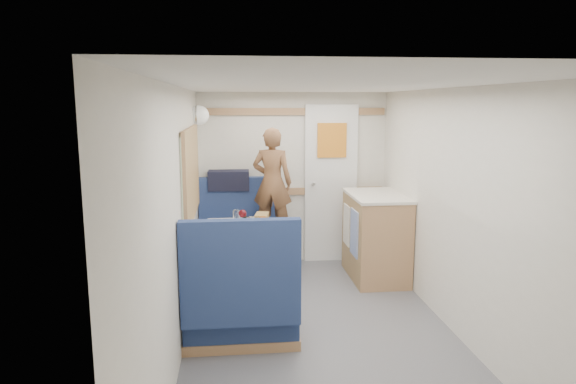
{
  "coord_description": "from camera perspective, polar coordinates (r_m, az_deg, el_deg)",
  "views": [
    {
      "loc": [
        -0.68,
        -3.68,
        1.87
      ],
      "look_at": [
        -0.2,
        0.9,
        1.07
      ],
      "focal_mm": 32.0,
      "sensor_mm": 36.0,
      "label": 1
    }
  ],
  "objects": [
    {
      "name": "person",
      "position": [
        5.5,
        -1.77,
        1.08
      ],
      "size": [
        0.49,
        0.39,
        1.17
      ],
      "primitive_type": "imported",
      "rotation": [
        0.0,
        0.0,
        2.85
      ],
      "color": "brown",
      "rests_on": "bench_far"
    },
    {
      "name": "wall_back",
      "position": [
        6.03,
        0.53,
        1.51
      ],
      "size": [
        2.2,
        0.02,
        2.0
      ],
      "primitive_type": "cube",
      "color": "silver",
      "rests_on": "floor"
    },
    {
      "name": "beer_glass",
      "position": [
        4.85,
        -2.83,
        -3.33
      ],
      "size": [
        0.06,
        0.06,
        0.1
      ],
      "primitive_type": "cylinder",
      "color": "#934C15",
      "rests_on": "dinette_table"
    },
    {
      "name": "wall_left",
      "position": [
        3.81,
        -12.17,
        -3.66
      ],
      "size": [
        0.02,
        4.5,
        2.0
      ],
      "primitive_type": "cube",
      "color": "silver",
      "rests_on": "floor"
    },
    {
      "name": "wine_glass",
      "position": [
        4.85,
        -5.08,
        -2.48
      ],
      "size": [
        0.08,
        0.08,
        0.17
      ],
      "color": "white",
      "rests_on": "dinette_table"
    },
    {
      "name": "rear_door",
      "position": [
        6.07,
        4.78,
        1.27
      ],
      "size": [
        0.62,
        0.12,
        1.86
      ],
      "color": "white",
      "rests_on": "wall_back"
    },
    {
      "name": "tumbler_mid",
      "position": [
        5.11,
        -5.77,
        -2.64
      ],
      "size": [
        0.07,
        0.07,
        0.11
      ],
      "primitive_type": "cylinder",
      "color": "white",
      "rests_on": "dinette_table"
    },
    {
      "name": "tumbler_right",
      "position": [
        4.81,
        -4.1,
        -3.41
      ],
      "size": [
        0.07,
        0.07,
        0.11
      ],
      "primitive_type": "cylinder",
      "color": "white",
      "rests_on": "dinette_table"
    },
    {
      "name": "duffel_bag",
      "position": [
        5.87,
        -6.6,
        1.31
      ],
      "size": [
        0.47,
        0.23,
        0.22
      ],
      "primitive_type": "cube",
      "rotation": [
        0.0,
        0.0,
        -0.03
      ],
      "color": "black",
      "rests_on": "ledge"
    },
    {
      "name": "tray",
      "position": [
        4.49,
        -3.45,
        -4.94
      ],
      "size": [
        0.31,
        0.39,
        0.02
      ],
      "primitive_type": "cube",
      "rotation": [
        0.0,
        0.0,
        0.07
      ],
      "color": "white",
      "rests_on": "dinette_table"
    },
    {
      "name": "ceiling",
      "position": [
        3.75,
        4.58,
        11.74
      ],
      "size": [
        4.5,
        4.5,
        0.0
      ],
      "primitive_type": "plane",
      "rotation": [
        3.14,
        0.0,
        0.0
      ],
      "color": "silver",
      "rests_on": "wall_back"
    },
    {
      "name": "ledge",
      "position": [
        5.89,
        -5.62,
        0.07
      ],
      "size": [
        0.9,
        0.14,
        0.04
      ],
      "primitive_type": "cube",
      "color": "olive",
      "rests_on": "bench_far"
    },
    {
      "name": "bread_loaf",
      "position": [
        5.01,
        -2.93,
        -2.94
      ],
      "size": [
        0.16,
        0.24,
        0.09
      ],
      "primitive_type": "cube",
      "rotation": [
        0.0,
        0.0,
        -0.18
      ],
      "color": "olive",
      "rests_on": "dinette_table"
    },
    {
      "name": "oak_trim_high",
      "position": [
        5.95,
        0.57,
        8.93
      ],
      "size": [
        2.15,
        0.02,
        0.08
      ],
      "primitive_type": "cube",
      "color": "olive",
      "rests_on": "wall_back"
    },
    {
      "name": "dome_light",
      "position": [
        5.54,
        -9.83,
        8.42
      ],
      "size": [
        0.2,
        0.2,
        0.2
      ],
      "primitive_type": "sphere",
      "color": "white",
      "rests_on": "wall_left"
    },
    {
      "name": "bench_far",
      "position": [
        5.76,
        -5.5,
        -6.05
      ],
      "size": [
        0.9,
        0.59,
        1.05
      ],
      "color": "navy",
      "rests_on": "floor"
    },
    {
      "name": "cheese_block",
      "position": [
        4.58,
        -4.3,
        -4.3
      ],
      "size": [
        0.12,
        0.1,
        0.04
      ],
      "primitive_type": "cube",
      "rotation": [
        0.0,
        0.0,
        -0.41
      ],
      "color": "#D7BE7C",
      "rests_on": "tray"
    },
    {
      "name": "galley_counter",
      "position": [
        5.62,
        9.69,
        -4.81
      ],
      "size": [
        0.57,
        0.92,
        0.92
      ],
      "color": "olive",
      "rests_on": "floor"
    },
    {
      "name": "floor",
      "position": [
        4.19,
        4.19,
        -16.78
      ],
      "size": [
        4.5,
        4.5,
        0.0
      ],
      "primitive_type": "plane",
      "color": "#515156",
      "rests_on": "ground"
    },
    {
      "name": "wall_right",
      "position": [
        4.18,
        19.38,
        -2.79
      ],
      "size": [
        0.02,
        4.5,
        2.0
      ],
      "primitive_type": "cube",
      "color": "silver",
      "rests_on": "floor"
    },
    {
      "name": "tumbler_left",
      "position": [
        4.45,
        -7.68,
        -4.6
      ],
      "size": [
        0.06,
        0.06,
        0.1
      ],
      "primitive_type": "cylinder",
      "color": "silver",
      "rests_on": "dinette_table"
    },
    {
      "name": "dinette_table",
      "position": [
        4.86,
        -5.44,
        -5.82
      ],
      "size": [
        0.62,
        0.92,
        0.72
      ],
      "color": "white",
      "rests_on": "floor"
    },
    {
      "name": "bench_near",
      "position": [
        4.13,
        -5.24,
        -12.61
      ],
      "size": [
        0.9,
        0.59,
        1.05
      ],
      "color": "navy",
      "rests_on": "floor"
    },
    {
      "name": "oak_trim_low",
      "position": [
        6.04,
        0.55,
        0.07
      ],
      "size": [
        2.15,
        0.02,
        0.08
      ],
      "primitive_type": "cube",
      "color": "olive",
      "rests_on": "wall_back"
    },
    {
      "name": "pepper_grinder",
      "position": [
        4.92,
        -4.8,
        -3.19
      ],
      "size": [
        0.04,
        0.04,
        0.09
      ],
      "primitive_type": "cylinder",
      "color": "black",
      "rests_on": "dinette_table"
    },
    {
      "name": "side_window",
      "position": [
        4.74,
        -10.79,
        2.1
      ],
      "size": [
        0.04,
        1.3,
        0.72
      ],
      "primitive_type": "cube",
      "color": "#93A088",
      "rests_on": "wall_left"
    },
    {
      "name": "orange_fruit",
      "position": [
        4.71,
        -2.72,
        -3.69
      ],
      "size": [
        0.07,
        0.07,
        0.07
      ],
      "primitive_type": "sphere",
      "color": "#DD5209",
      "rests_on": "tray"
    }
  ]
}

